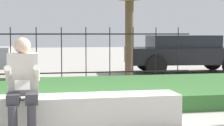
{
  "coord_description": "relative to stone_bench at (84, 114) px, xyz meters",
  "views": [
    {
      "loc": [
        -0.88,
        -5.09,
        1.32
      ],
      "look_at": [
        0.59,
        2.45,
        0.71
      ],
      "focal_mm": 60.0,
      "sensor_mm": 36.0,
      "label": 1
    }
  ],
  "objects": [
    {
      "name": "iron_fence",
      "position": [
        0.29,
        4.6,
        0.57
      ],
      "size": [
        6.34,
        0.03,
        1.48
      ],
      "color": "black",
      "rests_on": "ground_plane"
    },
    {
      "name": "car_parked_right",
      "position": [
        4.2,
        6.66,
        0.48
      ],
      "size": [
        4.1,
        2.16,
        1.25
      ],
      "rotation": [
        0.0,
        0.0,
        -0.08
      ],
      "color": "black",
      "rests_on": "ground_plane"
    },
    {
      "name": "grass_berm",
      "position": [
        0.29,
        2.29,
        -0.07
      ],
      "size": [
        8.34,
        3.17,
        0.28
      ],
      "color": "#33662D",
      "rests_on": "ground_plane"
    },
    {
      "name": "stone_bench",
      "position": [
        0.0,
        0.0,
        0.0
      ],
      "size": [
        2.67,
        0.54,
        0.47
      ],
      "color": "beige",
      "rests_on": "ground_plane"
    },
    {
      "name": "person_seated_reader",
      "position": [
        -0.8,
        -0.31,
        0.49
      ],
      "size": [
        0.42,
        0.73,
        1.27
      ],
      "color": "black",
      "rests_on": "ground_plane"
    }
  ]
}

